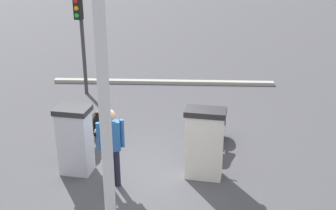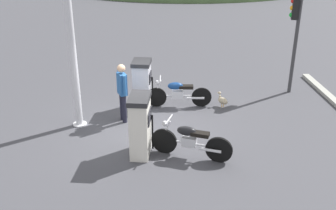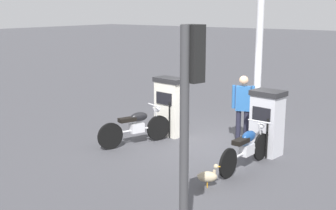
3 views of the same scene
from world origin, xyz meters
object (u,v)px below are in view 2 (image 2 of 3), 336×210
Objects in this scene: fuel_pump_near at (140,126)px; motorcycle_near_pump at (190,140)px; fuel_pump_far at (142,84)px; attendant_person at (122,89)px; canopy_support_pole at (72,49)px; roadside_traffic_light at (295,28)px; wandering_duck at (223,100)px; motorcycle_far_pump at (178,93)px.

motorcycle_near_pump is (1.21, -0.19, -0.34)m from fuel_pump_near.
attendant_person is (-0.55, -0.91, 0.22)m from fuel_pump_far.
attendant_person is 0.37× the size of canopy_support_pole.
fuel_pump_near is at bearing -74.05° from attendant_person.
roadside_traffic_light is at bearing 12.46° from fuel_pump_far.
fuel_pump_far is 0.48× the size of roadside_traffic_light.
wandering_duck is at bearing -154.47° from roadside_traffic_light.
roadside_traffic_light is (3.76, 4.11, 1.76)m from motorcycle_near_pump.
motorcycle_far_pump reaches higher than wandering_duck.
wandering_duck is 3.37m from roadside_traffic_light.
fuel_pump_near reaches higher than motorcycle_near_pump.
canopy_support_pole reaches higher than motorcycle_near_pump.
attendant_person is 3.28m from wandering_duck.
attendant_person is at bearing -120.91° from fuel_pump_far.
attendant_person is (-0.55, 1.91, 0.20)m from fuel_pump_near.
fuel_pump_near is 3.09m from motorcycle_far_pump.
wandering_duck is at bearing 65.82° from motorcycle_near_pump.
attendant_person reaches higher than fuel_pump_far.
motorcycle_near_pump is 0.42× the size of canopy_support_pole.
motorcycle_far_pump is 4.36m from roadside_traffic_light.
wandering_duck is (2.53, -0.07, -0.56)m from fuel_pump_far.
wandering_duck is (1.41, -0.11, -0.25)m from motorcycle_far_pump.
motorcycle_far_pump is 1.43m from wandering_duck.
roadside_traffic_light is (2.44, 1.17, 2.00)m from wandering_duck.
fuel_pump_far is at bearing 90.00° from fuel_pump_near.
fuel_pump_near is 3.34× the size of wandering_duck.
motorcycle_near_pump is at bearing -114.18° from wandering_duck.
fuel_pump_far is at bearing -177.96° from motorcycle_far_pump.
fuel_pump_far is at bearing -167.54° from roadside_traffic_light.
roadside_traffic_light is at bearing 15.37° from motorcycle_far_pump.
fuel_pump_far reaches higher than motorcycle_far_pump.
attendant_person is 0.54× the size of roadside_traffic_light.
motorcycle_near_pump is 0.61× the size of roadside_traffic_light.
fuel_pump_near is 6.49m from roadside_traffic_light.
canopy_support_pole reaches higher than attendant_person.
motorcycle_far_pump is at bearing 2.04° from fuel_pump_far.
attendant_person is (-1.75, 2.10, 0.54)m from motorcycle_near_pump.
motorcycle_far_pump is 1.18× the size of attendant_person.
fuel_pump_far is 1.09m from attendant_person.
wandering_duck is at bearing -1.55° from fuel_pump_far.
wandering_duck is (2.53, 2.75, -0.58)m from fuel_pump_near.
fuel_pump_far is 0.89× the size of attendant_person.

